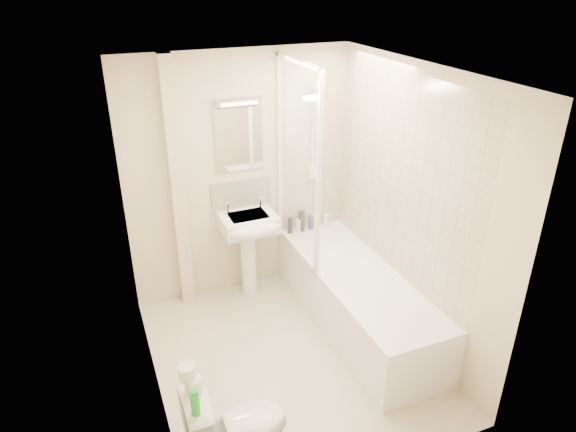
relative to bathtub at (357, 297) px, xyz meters
name	(u,v)px	position (x,y,z in m)	size (l,w,h in m)	color
floor	(290,357)	(-0.75, -0.20, -0.29)	(2.50, 2.50, 0.00)	beige
wall_back	(240,178)	(-0.75, 1.05, 0.91)	(2.20, 0.02, 2.40)	beige
wall_left	(142,262)	(-1.85, -0.20, 0.91)	(0.02, 2.50, 2.40)	beige
wall_right	(412,210)	(0.35, -0.20, 0.91)	(0.02, 2.50, 2.40)	beige
ceiling	(290,72)	(-0.75, -0.20, 2.11)	(2.20, 2.50, 0.02)	white
tile_back	(312,146)	(0.00, 1.04, 1.14)	(0.70, 0.01, 1.75)	beige
tile_right	(400,177)	(0.34, 0.00, 1.14)	(0.01, 2.10, 1.75)	beige
pipe_boxing	(177,189)	(-1.37, 0.99, 0.91)	(0.12, 0.12, 2.40)	beige
splashback	(241,194)	(-0.75, 1.04, 0.74)	(0.60, 0.01, 0.30)	beige
mirror	(239,140)	(-0.75, 1.04, 1.29)	(0.46, 0.01, 0.60)	white
strip_light	(238,101)	(-0.75, 1.02, 1.66)	(0.42, 0.07, 0.07)	silver
bathtub	(357,297)	(0.00, 0.00, 0.00)	(0.70, 2.10, 0.55)	white
shower_screen	(297,162)	(-0.35, 0.60, 1.16)	(0.04, 0.92, 1.80)	white
shower_fixture	(314,136)	(0.00, 0.99, 1.26)	(0.10, 0.16, 0.99)	white
pedestal_sink	(250,233)	(-0.75, 0.81, 0.42)	(0.52, 0.48, 1.01)	white
bottle_black_a	(290,225)	(-0.27, 0.96, 0.34)	(0.05, 0.05, 0.17)	black
bottle_white_a	(298,225)	(-0.18, 0.96, 0.33)	(0.06, 0.06, 0.14)	silver
bottle_black_b	(301,221)	(-0.14, 0.96, 0.37)	(0.07, 0.07, 0.22)	black
bottle_blue	(311,222)	(-0.03, 0.96, 0.33)	(0.05, 0.05, 0.15)	navy
bottle_cream	(315,221)	(0.01, 0.96, 0.34)	(0.06, 0.06, 0.15)	beige
bottle_white_b	(326,220)	(0.14, 0.96, 0.33)	(0.06, 0.06, 0.14)	white
toilet	(237,428)	(-1.47, -1.05, 0.05)	(0.66, 0.38, 0.67)	white
toilet_roll_lower	(193,385)	(-1.71, -0.97, 0.43)	(0.11, 0.11, 0.10)	white
toilet_roll_upper	(187,372)	(-1.74, -0.95, 0.53)	(0.11, 0.11, 0.09)	white
green_bottle	(195,402)	(-1.74, -1.15, 0.48)	(0.05, 0.05, 0.18)	green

